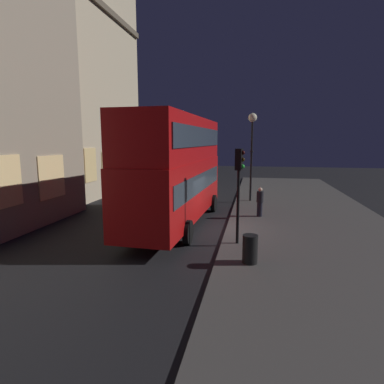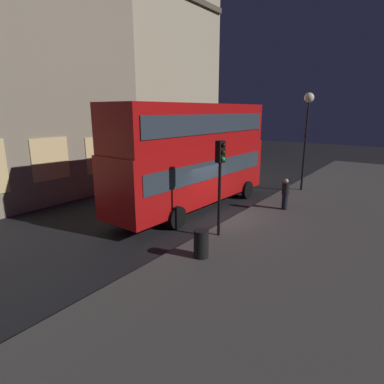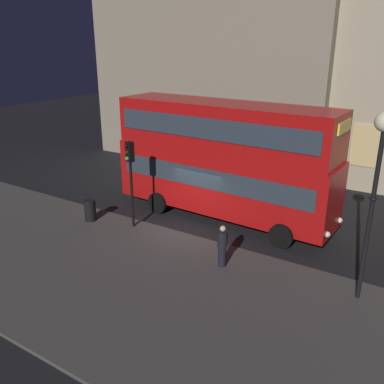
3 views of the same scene
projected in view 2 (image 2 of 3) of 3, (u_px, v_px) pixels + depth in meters
name	position (u px, v px, depth m)	size (l,w,h in m)	color
ground_plane	(222.00, 219.00, 15.49)	(80.00, 80.00, 0.00)	black
sidewalk_slab	(320.00, 239.00, 12.89)	(44.00, 8.31, 0.12)	#423F3D
building_plain_facade	(145.00, 68.00, 28.02)	(12.25, 7.94, 17.37)	tan
double_decker_bus	(193.00, 152.00, 16.43)	(10.66, 3.17, 5.42)	#B20F0F
traffic_light_near_kerb	(220.00, 168.00, 12.46)	(0.37, 0.39, 3.86)	black
street_lamp	(308.00, 115.00, 19.44)	(0.59, 0.59, 6.02)	black
pedestrian	(285.00, 194.00, 16.38)	(0.38, 0.38, 1.62)	black
litter_bin	(201.00, 244.00, 11.08)	(0.52, 0.52, 0.99)	black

